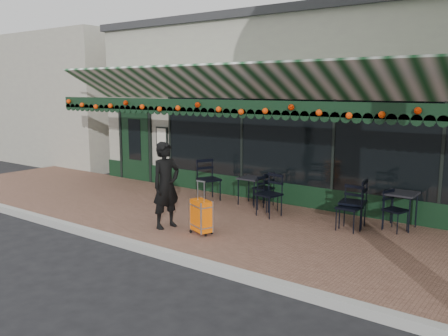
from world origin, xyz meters
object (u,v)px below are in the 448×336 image
Objects in this scene: chair_b_left at (263,189)px; chair_b_right at (268,194)px; cafe_table_a at (401,196)px; chair_b_front at (269,195)px; chair_solo at (209,180)px; woman at (166,185)px; suitcase at (201,216)px; cafe_table_b at (251,180)px; chair_a_left at (353,203)px; chair_a_front at (349,208)px; chair_a_right at (395,211)px.

chair_b_right is at bearing 54.70° from chair_b_left.
chair_b_front is at bearing -163.49° from cafe_table_a.
chair_solo is at bearing -175.36° from cafe_table_a.
suitcase is (0.80, 0.08, -0.51)m from woman.
chair_b_left reaches higher than chair_b_right.
cafe_table_b is 0.68m from chair_b_right.
chair_a_left reaches higher than chair_b_left.
cafe_table_a reaches higher than cafe_table_b.
chair_a_left is 0.21m from chair_a_front.
cafe_table_a is 0.78× the size of chair_b_front.
cafe_table_b is at bearing -52.26° from chair_solo.
woman is at bearing -144.22° from cafe_table_a.
chair_b_front is 1.97m from chair_solo.
chair_b_front is at bearing -125.53° from chair_b_right.
cafe_table_a is (2.88, 2.57, 0.30)m from suitcase.
suitcase is at bearing -74.69° from woman.
woman reaches higher than chair_b_front.
suitcase is 3.87m from cafe_table_a.
cafe_table_b is (0.32, 2.53, -0.26)m from woman.
chair_solo is at bearing 177.21° from chair_a_front.
chair_a_right is 0.99× the size of chair_b_left.
suitcase is 2.83m from chair_a_front.
chair_b_front is (-1.77, -0.03, 0.02)m from chair_a_front.
chair_a_left reaches higher than chair_b_right.
chair_b_front is at bearing -35.94° from cafe_table_b.
chair_b_left is at bearing -51.14° from chair_solo.
chair_solo reaches higher than chair_b_left.
chair_a_front is (2.94, 1.94, -0.41)m from woman.
chair_b_right is 0.45m from chair_b_front.
chair_solo is (-3.70, 0.35, 0.07)m from chair_a_front.
chair_a_front reaches higher than cafe_table_b.
woman is 2.19× the size of chair_b_right.
chair_b_front is at bearing 100.24° from suitcase.
chair_b_front reaches higher than chair_b_left.
chair_a_right is 2.75m from chair_b_right.
chair_a_front is 0.87× the size of chair_solo.
chair_b_front is (-2.51, -0.74, -0.18)m from cafe_table_a.
chair_b_right is at bearing 173.17° from chair_a_front.
chair_a_left is 1.07× the size of chair_b_front.
chair_b_front reaches higher than cafe_table_b.
chair_a_right is (3.66, 2.42, -0.45)m from woman.
woman reaches higher than chair_b_left.
chair_a_left reaches higher than chair_b_front.
woman is 2.56m from cafe_table_b.
chair_solo reaches higher than cafe_table_b.
chair_a_front is at bearing -4.18° from chair_a_left.
chair_a_right is 0.79× the size of chair_solo.
chair_b_front is (-2.49, -0.51, 0.06)m from chair_a_right.
woman reaches higher than suitcase.
chair_solo is (-0.76, 2.29, -0.34)m from woman.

